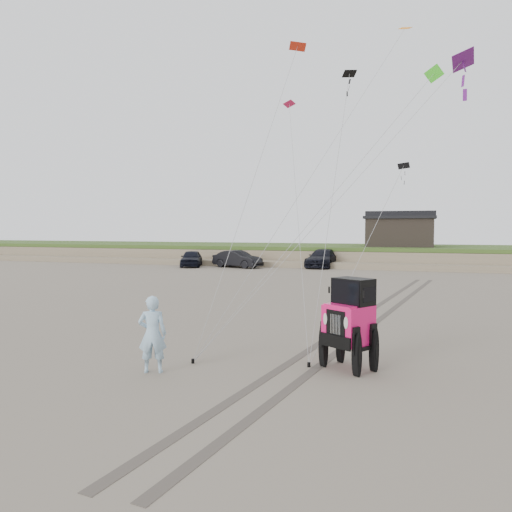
{
  "coord_description": "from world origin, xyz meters",
  "views": [
    {
      "loc": [
        3.62,
        -12.2,
        3.52
      ],
      "look_at": [
        -1.32,
        3.0,
        2.6
      ],
      "focal_mm": 35.0,
      "sensor_mm": 36.0,
      "label": 1
    }
  ],
  "objects_px": {
    "truck_a": "(191,258)",
    "truck_c": "(323,258)",
    "truck_b": "(238,259)",
    "man": "(152,334)",
    "jeep": "(348,333)",
    "cabin": "(400,230)"
  },
  "relations": [
    {
      "from": "truck_a",
      "to": "jeep",
      "type": "distance_m",
      "value": 33.54
    },
    {
      "from": "cabin",
      "to": "truck_a",
      "type": "bearing_deg",
      "value": -154.52
    },
    {
      "from": "truck_b",
      "to": "man",
      "type": "relative_size",
      "value": 2.41
    },
    {
      "from": "cabin",
      "to": "man",
      "type": "height_order",
      "value": "cabin"
    },
    {
      "from": "truck_a",
      "to": "truck_b",
      "type": "height_order",
      "value": "truck_b"
    },
    {
      "from": "cabin",
      "to": "truck_c",
      "type": "relative_size",
      "value": 1.17
    },
    {
      "from": "truck_b",
      "to": "truck_c",
      "type": "xyz_separation_m",
      "value": [
        7.07,
        2.59,
        0.05
      ]
    },
    {
      "from": "truck_b",
      "to": "jeep",
      "type": "height_order",
      "value": "jeep"
    },
    {
      "from": "cabin",
      "to": "truck_a",
      "type": "relative_size",
      "value": 1.47
    },
    {
      "from": "man",
      "to": "truck_b",
      "type": "bearing_deg",
      "value": -95.09
    },
    {
      "from": "truck_a",
      "to": "truck_c",
      "type": "xyz_separation_m",
      "value": [
        11.41,
        2.8,
        0.05
      ]
    },
    {
      "from": "jeep",
      "to": "truck_c",
      "type": "bearing_deg",
      "value": 134.05
    },
    {
      "from": "cabin",
      "to": "man",
      "type": "bearing_deg",
      "value": -96.57
    },
    {
      "from": "cabin",
      "to": "jeep",
      "type": "distance_m",
      "value": 36.97
    },
    {
      "from": "truck_b",
      "to": "cabin",
      "type": "bearing_deg",
      "value": -42.02
    },
    {
      "from": "man",
      "to": "truck_a",
      "type": "bearing_deg",
      "value": -87.72
    },
    {
      "from": "cabin",
      "to": "jeep",
      "type": "relative_size",
      "value": 1.32
    },
    {
      "from": "truck_a",
      "to": "truck_c",
      "type": "relative_size",
      "value": 0.79
    },
    {
      "from": "jeep",
      "to": "truck_b",
      "type": "bearing_deg",
      "value": 147.66
    },
    {
      "from": "cabin",
      "to": "truck_a",
      "type": "distance_m",
      "value": 19.79
    },
    {
      "from": "jeep",
      "to": "man",
      "type": "xyz_separation_m",
      "value": [
        -4.48,
        -1.73,
        0.03
      ]
    },
    {
      "from": "jeep",
      "to": "man",
      "type": "distance_m",
      "value": 4.8
    }
  ]
}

